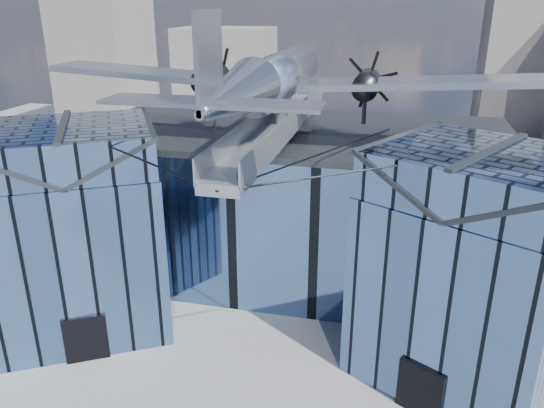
# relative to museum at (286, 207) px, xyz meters

# --- Properties ---
(ground_plane) EXTENTS (120.00, 120.00, 0.00)m
(ground_plane) POSITION_rel_museum_xyz_m (-0.00, -5.82, -5.54)
(ground_plane) COLOR gray
(museum) EXTENTS (32.88, 24.50, 17.60)m
(museum) POSITION_rel_museum_xyz_m (0.00, 0.00, 0.00)
(museum) COLOR #4A6896
(museum) RESTS_ON ground
(bg_towers) EXTENTS (77.00, 24.50, 26.00)m
(bg_towers) POSITION_rel_museum_xyz_m (1.45, 44.67, 4.47)
(bg_towers) COLOR slate
(bg_towers) RESTS_ON ground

